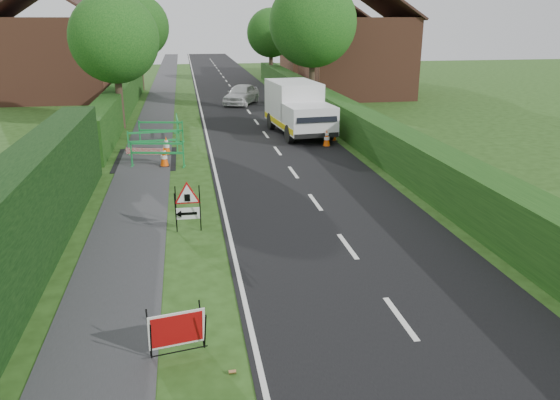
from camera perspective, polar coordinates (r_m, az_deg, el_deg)
ground at (r=12.43m, az=-2.79°, el=-7.50°), size 120.00×120.00×0.00m
road_surface at (r=46.58m, az=-5.19°, el=11.69°), size 6.00×90.00×0.02m
footpath at (r=46.45m, az=-12.10°, el=11.35°), size 2.00×90.00×0.02m
hedge_west_near at (r=12.90m, az=-25.67°, el=-8.45°), size 1.10×18.00×2.50m
hedge_west_far at (r=33.74m, az=-16.16°, el=8.47°), size 1.00×24.00×1.80m
hedge_east at (r=28.72m, az=6.18°, el=7.44°), size 1.20×50.00×1.50m
house_west at (r=42.08m, az=-22.41°, el=13.67°), size 7.50×7.40×7.88m
house_east_a at (r=41.07m, az=7.88°, el=14.75°), size 7.50×7.40×7.88m
house_east_b at (r=54.80m, az=4.39°, el=15.75°), size 7.50×7.40×7.88m
tree_nw at (r=29.30m, az=-16.94°, el=15.83°), size 4.40×4.40×6.70m
tree_ne at (r=33.99m, az=3.44°, el=17.99°), size 5.20×5.20×7.79m
tree_fw at (r=45.22m, az=-14.68°, el=17.12°), size 4.80×4.80×7.24m
tree_fe at (r=49.72m, az=-0.96°, el=17.06°), size 4.20×4.20×6.33m
red_rect_sign at (r=9.58m, az=-10.71°, el=-13.22°), size 1.02×0.72×0.80m
triangle_sign at (r=14.55m, az=-9.78°, el=-0.32°), size 0.82×0.82×1.18m
works_van at (r=26.91m, az=1.86°, el=9.65°), size 2.62×5.62×2.49m
traffic_cone_0 at (r=24.45m, az=4.90°, el=6.48°), size 0.38×0.38×0.79m
traffic_cone_1 at (r=25.64m, az=5.56°, el=7.03°), size 0.38×0.38×0.79m
traffic_cone_2 at (r=28.13m, az=3.95°, el=8.09°), size 0.38×0.38×0.79m
traffic_cone_3 at (r=21.48m, az=-12.03°, el=4.47°), size 0.38×0.38×0.79m
traffic_cone_4 at (r=23.35m, az=-11.79°, el=5.59°), size 0.38×0.38×0.79m
ped_barrier_0 at (r=21.42m, az=-12.71°, el=5.04°), size 2.09×0.74×1.00m
ped_barrier_1 at (r=23.61m, az=-13.15°, el=6.23°), size 2.08×0.49×1.00m
ped_barrier_2 at (r=25.79m, az=-12.35°, el=7.30°), size 2.09×0.77×1.00m
ped_barrier_3 at (r=26.66m, az=-10.66°, el=7.76°), size 0.44×2.07×1.00m
redwhite_plank at (r=22.36m, az=-13.88°, el=3.84°), size 1.46×0.43×0.25m
litter_can at (r=9.25m, az=-5.00°, el=-17.63°), size 0.12×0.07×0.07m
hatchback_car at (r=36.88m, az=-4.07°, el=10.98°), size 3.01×4.19×1.33m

